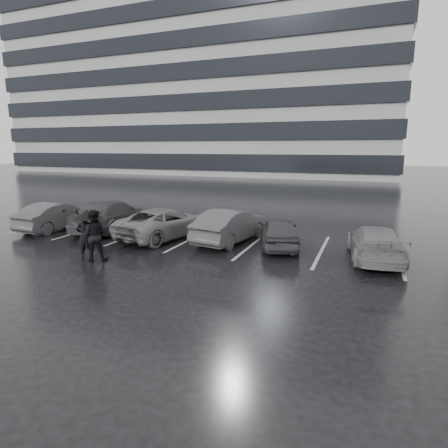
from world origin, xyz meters
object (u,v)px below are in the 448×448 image
pedestrian_left (85,236)px  pedestrian_right (94,235)px  car_west_c (111,215)px  car_west_d (57,216)px  car_west_b (165,223)px  car_main (279,232)px  car_east (375,243)px  car_west_a (231,225)px

pedestrian_left → pedestrian_right: pedestrian_right is taller
car_west_c → car_west_d: bearing=11.1°
pedestrian_right → pedestrian_left: bearing=-44.2°
car_west_c → pedestrian_left: size_ratio=3.05×
car_west_b → car_main: bearing=-165.4°
car_west_b → pedestrian_left: pedestrian_left is taller
car_west_b → pedestrian_right: size_ratio=2.61×
car_east → car_main: bearing=-14.3°
car_west_a → car_west_d: (-8.78, -0.85, -0.03)m
car_west_d → car_east: bearing=-177.3°
car_west_a → car_east: (5.74, -0.58, -0.10)m
pedestrian_left → pedestrian_right: bearing=121.9°
car_west_a → pedestrian_left: size_ratio=2.60×
car_main → car_west_c: bearing=-18.1°
car_main → car_east: car_main is taller
car_west_b → pedestrian_right: bearing=94.5°
pedestrian_right → car_west_d: bearing=-62.1°
car_west_b → car_east: car_west_b is taller
pedestrian_right → car_west_a: bearing=-157.3°
car_main → car_east: 3.62m
car_east → pedestrian_left: (-9.80, -3.64, 0.22)m
car_east → pedestrian_left: bearing=12.9°
car_west_d → pedestrian_left: 5.80m
car_east → car_west_c: bearing=-10.2°
car_main → car_west_b: car_west_b is taller
car_west_c → car_east: bearing=170.0°
pedestrian_left → pedestrian_right: (0.52, -0.15, 0.09)m
car_west_a → pedestrian_right: pedestrian_right is taller
car_west_a → car_west_b: car_west_a is taller
car_west_b → pedestrian_right: (-0.54, -4.00, 0.25)m
car_west_a → pedestrian_right: 5.62m
car_west_d → pedestrian_right: 6.32m
car_main → car_west_d: (-10.93, -0.70, 0.06)m
car_west_d → car_west_c: bearing=-160.0°
car_west_b → car_west_c: (-3.23, 0.36, 0.06)m
car_main → car_west_a: (-2.15, 0.15, 0.09)m
pedestrian_left → pedestrian_right: size_ratio=0.90×
car_west_b → car_west_d: 5.81m
pedestrian_right → car_west_b: bearing=-126.0°
car_east → pedestrian_left: 10.45m
car_west_b → pedestrian_left: (-1.06, -3.86, 0.16)m
car_west_a → pedestrian_right: (-3.53, -4.37, 0.21)m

